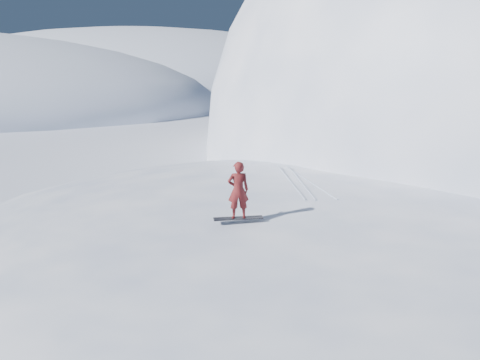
{
  "coord_description": "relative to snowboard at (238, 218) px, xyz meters",
  "views": [
    {
      "loc": [
        -2.35,
        -14.51,
        7.43
      ],
      "look_at": [
        -3.23,
        0.24,
        3.5
      ],
      "focal_mm": 32.0,
      "sensor_mm": 36.0,
      "label": 1
    }
  ],
  "objects": [
    {
      "name": "snowboard",
      "position": [
        0.0,
        0.0,
        0.0
      ],
      "size": [
        1.73,
        0.64,
        0.03
      ],
      "primitive_type": "cube",
      "rotation": [
        0.0,
        0.0,
        0.2
      ],
      "color": "black",
      "rests_on": "near_ridge"
    },
    {
      "name": "board_tracks",
      "position": [
        2.46,
        5.23,
        0.01
      ],
      "size": [
        2.24,
        5.96,
        0.04
      ],
      "color": "silver",
      "rests_on": "ground"
    },
    {
      "name": "near_ridge",
      "position": [
        4.23,
        3.76,
        -2.41
      ],
      "size": [
        36.0,
        28.0,
        4.8
      ],
      "primitive_type": "ellipsoid",
      "color": "white",
      "rests_on": "ground"
    },
    {
      "name": "ground",
      "position": [
        3.23,
        0.76,
        -2.41
      ],
      "size": [
        400.0,
        400.0,
        0.0
      ],
      "primitive_type": "plane",
      "color": "white",
      "rests_on": "ground"
    },
    {
      "name": "far_ridge_c",
      "position": [
        -36.77,
        110.76,
        -2.41
      ],
      "size": [
        140.0,
        90.0,
        36.0
      ],
      "primitive_type": "ellipsoid",
      "color": "white",
      "rests_on": "ground"
    },
    {
      "name": "snowboarder",
      "position": [
        0.0,
        0.0,
        1.0
      ],
      "size": [
        0.8,
        0.6,
        1.97
      ],
      "primitive_type": "imported",
      "rotation": [
        0.0,
        0.0,
        3.34
      ],
      "color": "maroon",
      "rests_on": "snowboard"
    },
    {
      "name": "wind_bumps",
      "position": [
        2.67,
        2.88,
        -2.41
      ],
      "size": [
        16.0,
        14.4,
        1.0
      ],
      "color": "white",
      "rests_on": "ground"
    },
    {
      "name": "peak_shoulder",
      "position": [
        13.23,
        20.76,
        -2.41
      ],
      "size": [
        28.0,
        24.0,
        18.0
      ],
      "primitive_type": "ellipsoid",
      "color": "white",
      "rests_on": "ground"
    }
  ]
}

